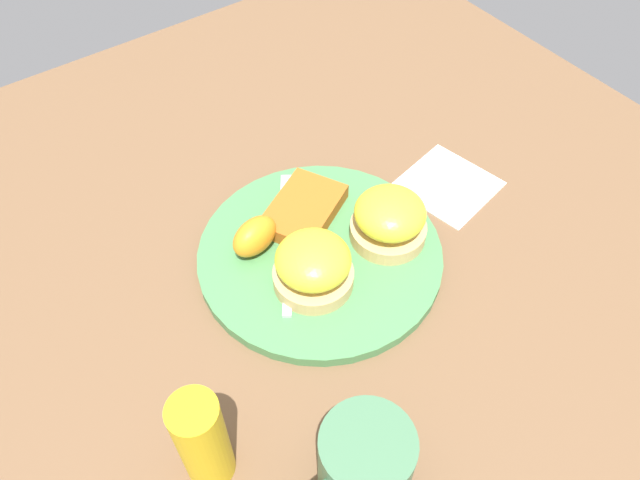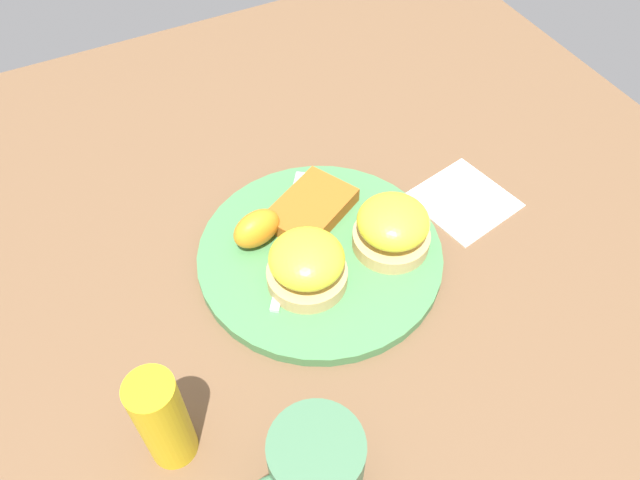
{
  "view_description": "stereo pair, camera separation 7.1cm",
  "coord_description": "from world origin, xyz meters",
  "px_view_note": "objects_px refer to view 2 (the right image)",
  "views": [
    {
      "loc": [
        0.26,
        0.37,
        0.58
      ],
      "look_at": [
        0.0,
        0.0,
        0.03
      ],
      "focal_mm": 35.0,
      "sensor_mm": 36.0,
      "label": 1
    },
    {
      "loc": [
        0.2,
        0.4,
        0.58
      ],
      "look_at": [
        0.0,
        0.0,
        0.03
      ],
      "focal_mm": 35.0,
      "sensor_mm": 36.0,
      "label": 2
    }
  ],
  "objects_px": {
    "sandwich_benedict_right": "(392,227)",
    "cup": "(315,469)",
    "hashbrown_patty": "(311,208)",
    "fork": "(293,227)",
    "orange_wedge": "(257,229)",
    "sandwich_benedict_left": "(307,264)",
    "condiment_bottle": "(163,420)"
  },
  "relations": [
    {
      "from": "hashbrown_patty",
      "to": "condiment_bottle",
      "type": "bearing_deg",
      "value": 39.22
    },
    {
      "from": "sandwich_benedict_left",
      "to": "fork",
      "type": "relative_size",
      "value": 0.49
    },
    {
      "from": "sandwich_benedict_right",
      "to": "hashbrown_patty",
      "type": "bearing_deg",
      "value": -53.99
    },
    {
      "from": "sandwich_benedict_left",
      "to": "sandwich_benedict_right",
      "type": "distance_m",
      "value": 0.11
    },
    {
      "from": "sandwich_benedict_right",
      "to": "cup",
      "type": "xyz_separation_m",
      "value": [
        0.2,
        0.21,
        0.01
      ]
    },
    {
      "from": "orange_wedge",
      "to": "fork",
      "type": "xyz_separation_m",
      "value": [
        -0.05,
        0.0,
        -0.02
      ]
    },
    {
      "from": "orange_wedge",
      "to": "fork",
      "type": "height_order",
      "value": "orange_wedge"
    },
    {
      "from": "fork",
      "to": "condiment_bottle",
      "type": "xyz_separation_m",
      "value": [
        0.21,
        0.19,
        0.05
      ]
    },
    {
      "from": "sandwich_benedict_left",
      "to": "orange_wedge",
      "type": "bearing_deg",
      "value": -71.64
    },
    {
      "from": "cup",
      "to": "condiment_bottle",
      "type": "xyz_separation_m",
      "value": [
        0.1,
        -0.09,
        0.01
      ]
    },
    {
      "from": "hashbrown_patty",
      "to": "sandwich_benedict_right",
      "type": "bearing_deg",
      "value": 126.01
    },
    {
      "from": "sandwich_benedict_left",
      "to": "sandwich_benedict_right",
      "type": "bearing_deg",
      "value": -178.15
    },
    {
      "from": "hashbrown_patty",
      "to": "cup",
      "type": "height_order",
      "value": "cup"
    },
    {
      "from": "condiment_bottle",
      "to": "fork",
      "type": "bearing_deg",
      "value": -138.86
    },
    {
      "from": "cup",
      "to": "orange_wedge",
      "type": "bearing_deg",
      "value": -103.04
    },
    {
      "from": "sandwich_benedict_left",
      "to": "hashbrown_patty",
      "type": "xyz_separation_m",
      "value": [
        -0.05,
        -0.09,
        -0.02
      ]
    },
    {
      "from": "hashbrown_patty",
      "to": "fork",
      "type": "bearing_deg",
      "value": 21.56
    },
    {
      "from": "condiment_bottle",
      "to": "sandwich_benedict_right",
      "type": "bearing_deg",
      "value": -159.73
    },
    {
      "from": "fork",
      "to": "condiment_bottle",
      "type": "bearing_deg",
      "value": 41.14
    },
    {
      "from": "hashbrown_patty",
      "to": "orange_wedge",
      "type": "xyz_separation_m",
      "value": [
        0.07,
        0.01,
        0.01
      ]
    },
    {
      "from": "sandwich_benedict_left",
      "to": "hashbrown_patty",
      "type": "distance_m",
      "value": 0.1
    },
    {
      "from": "sandwich_benedict_left",
      "to": "cup",
      "type": "height_order",
      "value": "cup"
    },
    {
      "from": "sandwich_benedict_left",
      "to": "sandwich_benedict_right",
      "type": "xyz_separation_m",
      "value": [
        -0.11,
        -0.0,
        0.0
      ]
    },
    {
      "from": "hashbrown_patty",
      "to": "orange_wedge",
      "type": "relative_size",
      "value": 1.77
    },
    {
      "from": "sandwich_benedict_right",
      "to": "condiment_bottle",
      "type": "height_order",
      "value": "condiment_bottle"
    },
    {
      "from": "sandwich_benedict_left",
      "to": "sandwich_benedict_right",
      "type": "relative_size",
      "value": 1.0
    },
    {
      "from": "sandwich_benedict_right",
      "to": "hashbrown_patty",
      "type": "xyz_separation_m",
      "value": [
        0.06,
        -0.09,
        -0.02
      ]
    },
    {
      "from": "sandwich_benedict_right",
      "to": "hashbrown_patty",
      "type": "distance_m",
      "value": 0.11
    },
    {
      "from": "cup",
      "to": "sandwich_benedict_left",
      "type": "bearing_deg",
      "value": -114.24
    },
    {
      "from": "condiment_bottle",
      "to": "orange_wedge",
      "type": "bearing_deg",
      "value": -131.73
    },
    {
      "from": "sandwich_benedict_left",
      "to": "condiment_bottle",
      "type": "distance_m",
      "value": 0.22
    },
    {
      "from": "sandwich_benedict_left",
      "to": "condiment_bottle",
      "type": "relative_size",
      "value": 0.73
    }
  ]
}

